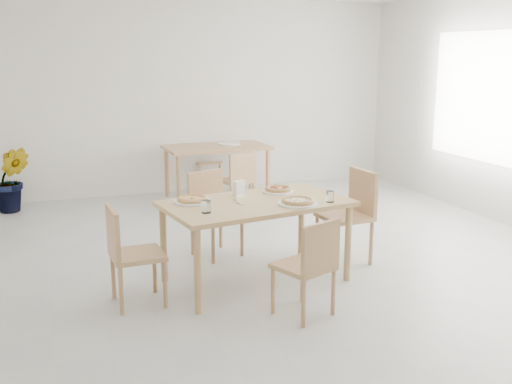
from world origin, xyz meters
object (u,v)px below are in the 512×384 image
object	(u,v)px
main_table	(256,210)
chair_back_n	(204,157)
chair_east	(352,209)
plate_margherita	(192,202)
pizza_mushroom	(298,201)
tumbler_b	(206,207)
chair_west	(127,249)
napkin_holder	(239,188)
plate_pepperoni	(278,191)
pizza_margherita	(192,199)
potted_plant	(11,180)
tumbler_a	(330,196)
chair_back_s	(239,177)
chair_south	(311,262)
pizza_pepperoni	(278,189)
plate_empty	(229,144)
plate_mushroom	(298,203)
second_table	(217,152)
chair_north	(212,207)

from	to	relation	value
main_table	chair_back_n	xyz separation A→B (m)	(0.57, 4.05, -0.21)
chair_east	plate_margherita	distance (m)	1.65
pizza_mushroom	tumbler_b	distance (m)	0.82
chair_west	napkin_holder	distance (m)	1.21
chair_east	plate_pepperoni	size ratio (longest dim) A/B	3.07
pizza_margherita	napkin_holder	xyz separation A→B (m)	(0.47, 0.11, 0.04)
pizza_mushroom	potted_plant	distance (m)	4.39
pizza_margherita	pizza_mushroom	distance (m)	0.93
tumbler_a	chair_east	bearing A→B (deg)	43.47
chair_west	chair_back_s	bearing A→B (deg)	-38.27
plate_margherita	napkin_holder	xyz separation A→B (m)	(0.47, 0.11, 0.06)
chair_south	plate_margherita	xyz separation A→B (m)	(-0.68, 1.01, 0.30)
plate_pepperoni	pizza_pepperoni	distance (m)	0.02
tumbler_a	chair_back_s	size ratio (longest dim) A/B	0.12
plate_empty	chair_back_n	bearing A→B (deg)	104.63
chair_back_s	chair_south	bearing A→B (deg)	67.83
pizza_margherita	napkin_holder	world-z (taller)	napkin_holder
plate_pepperoni	tumbler_b	xyz separation A→B (m)	(-0.83, -0.50, 0.04)
tumbler_b	chair_back_n	size ratio (longest dim) A/B	0.13
chair_east	pizza_mushroom	world-z (taller)	chair_east
chair_back_n	chair_east	bearing A→B (deg)	-90.83
chair_south	pizza_margherita	distance (m)	1.26
chair_east	pizza_margherita	size ratio (longest dim) A/B	3.13
chair_east	chair_back_s	size ratio (longest dim) A/B	1.17
pizza_pepperoni	chair_back_n	distance (m)	3.80
plate_mushroom	second_table	size ratio (longest dim) A/B	0.24
chair_west	plate_mushroom	xyz separation A→B (m)	(1.46, -0.08, 0.27)
chair_south	chair_north	bearing A→B (deg)	-102.18
plate_margherita	chair_back_s	world-z (taller)	chair_back_s
plate_pepperoni	chair_back_n	size ratio (longest dim) A/B	0.37
tumbler_b	potted_plant	size ratio (longest dim) A/B	0.12
chair_west	pizza_mushroom	distance (m)	1.49
tumbler_b	plate_mushroom	bearing A→B (deg)	0.10
chair_south	plate_mushroom	xyz separation A→B (m)	(0.16, 0.64, 0.30)
plate_margherita	tumbler_b	xyz separation A→B (m)	(0.03, -0.37, 0.04)
tumbler_a	tumbler_b	distance (m)	1.12
plate_margherita	chair_back_n	xyz separation A→B (m)	(1.12, 3.91, -0.30)
pizza_margherita	second_table	world-z (taller)	pizza_margherita
chair_east	plate_mushroom	size ratio (longest dim) A/B	2.63
main_table	plate_empty	distance (m)	3.41
chair_east	chair_back_n	xyz separation A→B (m)	(-0.51, 3.83, -0.07)
main_table	plate_mushroom	bearing A→B (deg)	-46.22
chair_east	tumbler_a	size ratio (longest dim) A/B	9.38
main_table	tumbler_a	world-z (taller)	tumbler_a
chair_south	tumbler_b	xyz separation A→B (m)	(-0.66, 0.64, 0.34)
chair_back_n	plate_mushroom	bearing A→B (deg)	-102.04
chair_north	tumbler_a	size ratio (longest dim) A/B	8.78
pizza_pepperoni	second_table	bearing A→B (deg)	85.35
chair_south	chair_north	size ratio (longest dim) A/B	0.93
main_table	plate_pepperoni	xyz separation A→B (m)	(0.31, 0.27, 0.08)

